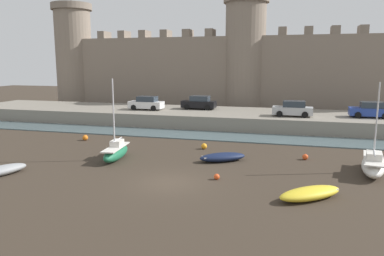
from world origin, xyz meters
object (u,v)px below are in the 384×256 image
Objects in this scene: sailboat_foreground_right at (116,152)px; mooring_buoy_near_channel at (85,138)px; rowboat_near_channel_left at (310,193)px; car_quay_west at (199,103)px; mooring_buoy_near_shore at (217,177)px; mooring_buoy_mid_mud at (204,146)px; mooring_buoy_off_centre at (305,157)px; sailboat_foreground_centre at (373,164)px; car_quay_centre_west at (146,103)px; rowboat_near_channel_right at (222,157)px; car_quay_centre_east at (293,109)px; rowboat_midflat_left at (1,170)px; car_quay_east at (371,110)px.

sailboat_foreground_right is 11.76× the size of mooring_buoy_near_channel.
rowboat_near_channel_left is 27.00m from car_quay_west.
mooring_buoy_mid_mud is at bearing 109.01° from mooring_buoy_near_shore.
mooring_buoy_off_centre is (13.59, 3.69, -0.38)m from sailboat_foreground_right.
mooring_buoy_mid_mud is (-12.22, 3.92, -0.38)m from sailboat_foreground_centre.
mooring_buoy_mid_mud is at bearing -73.99° from car_quay_west.
car_quay_centre_west is (-18.08, 13.29, 2.11)m from mooring_buoy_off_centre.
car_quay_centre_west is (-12.71, 19.75, 2.14)m from mooring_buoy_near_shore.
car_quay_centre_east reaches higher than rowboat_near_channel_right.
rowboat_midflat_left is at bearing -153.79° from mooring_buoy_off_centre.
mooring_buoy_off_centre is at bearing -52.01° from car_quay_west.
mooring_buoy_mid_mud reaches higher than mooring_buoy_off_centre.
mooring_buoy_mid_mud is 0.12× the size of car_quay_centre_west.
rowboat_midflat_left is at bearing -177.47° from rowboat_near_channel_left.
sailboat_foreground_right is 19.37m from car_quay_west.
car_quay_centre_east and car_quay_east have the same top height.
car_quay_west is at bearing 61.51° from mooring_buoy_near_channel.
rowboat_near_channel_left is 18.96m from rowboat_midflat_left.
car_quay_centre_west is (0.80, 22.59, 1.99)m from rowboat_midflat_left.
rowboat_near_channel_left is 8.46m from mooring_buoy_off_centre.
rowboat_near_channel_right is at bearing -51.54° from car_quay_centre_west.
sailboat_foreground_centre is 16.19m from car_quay_east.
car_quay_east is (6.65, 13.37, 2.11)m from mooring_buoy_off_centre.
rowboat_midflat_left is 0.87× the size of car_quay_centre_west.
rowboat_near_channel_right is 0.60× the size of sailboat_foreground_right.
sailboat_foreground_centre is at bearing -2.52° from rowboat_near_channel_right.
car_quay_west reaches higher than rowboat_midflat_left.
mooring_buoy_near_shore is (8.21, -2.76, -0.42)m from sailboat_foreground_right.
mooring_buoy_near_shore is at bearing 11.87° from rowboat_midflat_left.
car_quay_centre_east is at bearing 57.11° from mooring_buoy_mid_mud.
car_quay_centre_east is 1.00× the size of car_quay_east.
rowboat_near_channel_right is 10.02m from sailboat_foreground_centre.
sailboat_foreground_right is 12.36× the size of mooring_buoy_mid_mud.
mooring_buoy_near_shore is 0.09× the size of car_quay_west.
rowboat_midflat_left is 13.80m from mooring_buoy_near_shore.
sailboat_foreground_right is at bearing -43.07° from mooring_buoy_near_channel.
sailboat_foreground_centre is 1.44× the size of car_quay_west.
rowboat_near_channel_right is at bearing 177.48° from sailboat_foreground_centre.
car_quay_centre_west reaches higher than mooring_buoy_near_channel.
mooring_buoy_off_centre is 0.10× the size of car_quay_west.
car_quay_west reaches higher than rowboat_near_channel_right.
rowboat_near_channel_left reaches higher than rowboat_near_channel_right.
rowboat_near_channel_right reaches higher than rowboat_midflat_left.
mooring_buoy_mid_mud is at bearing 170.30° from mooring_buoy_off_centre.
rowboat_near_channel_right reaches higher than mooring_buoy_near_shore.
car_quay_centre_west reaches higher than mooring_buoy_mid_mud.
mooring_buoy_off_centre is (-0.07, 8.46, -0.13)m from rowboat_near_channel_left.
sailboat_foreground_right is 1.46× the size of car_quay_west.
mooring_buoy_off_centre is 0.10× the size of car_quay_centre_east.
rowboat_near_channel_left is at bearing -86.77° from car_quay_centre_east.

